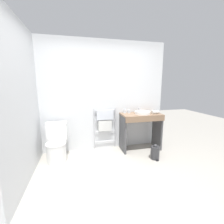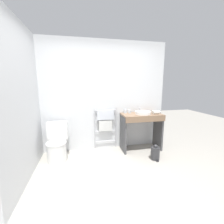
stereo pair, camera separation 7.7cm
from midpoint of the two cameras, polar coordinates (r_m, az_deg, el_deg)
name	(u,v)px [view 2 (the right image)]	position (r m, az deg, el deg)	size (l,w,h in m)	color
ground_plane	(119,188)	(2.59, 3.61, -26.85)	(12.00, 12.00, 0.00)	#A8A399
wall_back	(103,96)	(3.60, -2.93, 5.97)	(3.05, 0.12, 2.56)	silver
wall_side	(23,102)	(2.89, -30.14, 3.36)	(0.12, 2.24, 2.56)	silver
toilet	(57,144)	(3.38, -19.57, -11.54)	(0.42, 0.55, 0.78)	white
towel_radiator	(106,122)	(3.60, -1.86, -3.74)	(0.54, 0.06, 1.00)	silver
vanity_counter	(141,126)	(3.64, 11.75, -5.18)	(0.93, 0.52, 0.88)	#84664C
sink_basin	(143,113)	(3.56, 12.32, -0.21)	(0.36, 0.36, 0.06)	white
faucet	(140,110)	(3.73, 11.12, 0.92)	(0.02, 0.10, 0.11)	silver
cup_near_wall	(125,111)	(3.61, 5.70, 0.36)	(0.08, 0.08, 0.10)	silver
cup_near_edge	(129,111)	(3.60, 7.29, 0.24)	(0.07, 0.07, 0.09)	silver
hair_dryer	(156,112)	(3.66, 17.14, -0.06)	(0.20, 0.16, 0.08)	white
trash_bin	(155,153)	(3.41, 16.77, -14.64)	(0.19, 0.22, 0.33)	#333335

